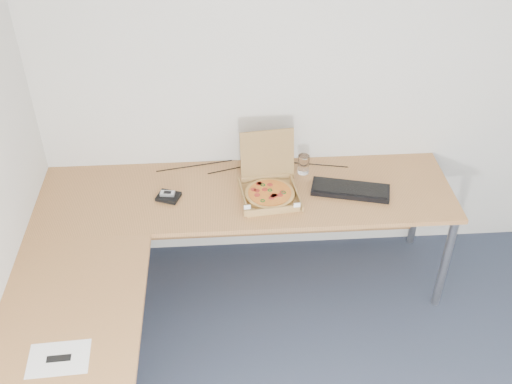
{
  "coord_description": "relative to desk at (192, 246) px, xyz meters",
  "views": [
    {
      "loc": [
        -0.64,
        -1.54,
        2.96
      ],
      "look_at": [
        -0.45,
        1.28,
        0.82
      ],
      "focal_mm": 42.91,
      "sensor_mm": 36.0,
      "label": 1
    }
  ],
  "objects": [
    {
      "name": "phone",
      "position": [
        -0.15,
        0.41,
        0.06
      ],
      "size": [
        0.09,
        0.06,
        0.02
      ],
      "primitive_type": "cube",
      "rotation": [
        0.0,
        0.0,
        -0.13
      ],
      "color": "#B2B5BA",
      "rests_on": "wallet"
    },
    {
      "name": "keyboard",
      "position": [
        0.95,
        0.39,
        0.04
      ],
      "size": [
        0.49,
        0.28,
        0.03
      ],
      "primitive_type": "cube",
      "rotation": [
        0.0,
        0.0,
        -0.25
      ],
      "color": "black",
      "rests_on": "desk"
    },
    {
      "name": "cable_bundle",
      "position": [
        0.35,
        0.71,
        0.03
      ],
      "size": [
        0.59,
        0.12,
        0.01
      ],
      "primitive_type": null,
      "rotation": [
        0.0,
        0.0,
        0.14
      ],
      "color": "black",
      "rests_on": "desk"
    },
    {
      "name": "pizza_box",
      "position": [
        0.46,
        0.39,
        0.07
      ],
      "size": [
        0.33,
        0.38,
        0.34
      ],
      "rotation": [
        0.0,
        0.0,
        0.11
      ],
      "color": "#A77C43",
      "rests_on": "desk"
    },
    {
      "name": "desk",
      "position": [
        0.0,
        0.0,
        0.0
      ],
      "size": [
        2.5,
        2.2,
        0.73
      ],
      "color": "#B47841",
      "rests_on": "ground"
    },
    {
      "name": "paper_sheet",
      "position": [
        -0.58,
        -0.74,
        0.03
      ],
      "size": [
        0.28,
        0.21,
        0.0
      ],
      "primitive_type": "cube",
      "rotation": [
        0.0,
        0.0,
        0.05
      ],
      "color": "white",
      "rests_on": "desk"
    },
    {
      "name": "drinking_glass",
      "position": [
        0.69,
        0.61,
        0.09
      ],
      "size": [
        0.07,
        0.07,
        0.12
      ],
      "primitive_type": "cylinder",
      "color": "white",
      "rests_on": "desk"
    },
    {
      "name": "room_shell",
      "position": [
        0.82,
        -0.97,
        0.55
      ],
      "size": [
        3.5,
        3.5,
        2.5
      ],
      "primitive_type": null,
      "color": "silver",
      "rests_on": "ground"
    },
    {
      "name": "dome_speaker",
      "position": [
        0.58,
        0.71,
        0.07
      ],
      "size": [
        0.09,
        0.09,
        0.08
      ],
      "primitive_type": "ellipsoid",
      "color": "black",
      "rests_on": "desk"
    },
    {
      "name": "wallet",
      "position": [
        -0.14,
        0.4,
        0.04
      ],
      "size": [
        0.16,
        0.15,
        0.02
      ],
      "primitive_type": "cube",
      "rotation": [
        0.0,
        0.0,
        -0.36
      ],
      "color": "black",
      "rests_on": "desk"
    }
  ]
}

